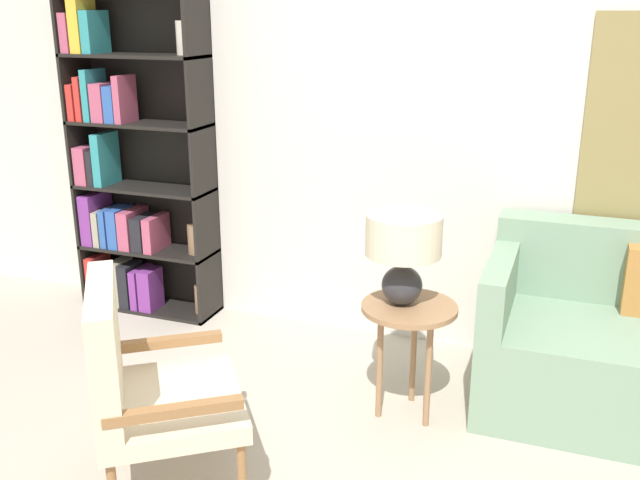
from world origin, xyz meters
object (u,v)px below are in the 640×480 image
object	(u,v)px
side_table	(409,320)
table_lamp	(403,246)
armchair	(139,377)
bookshelf	(129,175)

from	to	relation	value
side_table	table_lamp	size ratio (longest dim) A/B	1.32
armchair	table_lamp	distance (m)	1.29
bookshelf	armchair	bearing A→B (deg)	-55.07
armchair	table_lamp	size ratio (longest dim) A/B	2.07
side_table	table_lamp	xyz separation A→B (m)	(-0.04, 0.01, 0.36)
table_lamp	bookshelf	bearing A→B (deg)	160.72
armchair	table_lamp	bearing A→B (deg)	48.11
bookshelf	side_table	distance (m)	2.14
bookshelf	armchair	size ratio (longest dim) A/B	2.27
table_lamp	side_table	bearing A→B (deg)	-11.07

